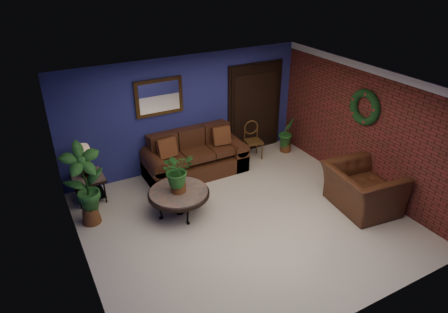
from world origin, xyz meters
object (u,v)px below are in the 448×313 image
table_lamp (84,157)px  armchair (362,189)px  coffee_table (179,194)px  end_table (88,181)px  side_chair (253,137)px  sofa (194,159)px

table_lamp → armchair: table_lamp is taller
coffee_table → end_table: 1.85m
table_lamp → armchair: 5.24m
table_lamp → armchair: (4.45, -2.72, -0.53)m
armchair → coffee_table: bearing=71.8°
table_lamp → side_chair: bearing=1.0°
coffee_table → table_lamp: table_lamp is taller
sofa → side_chair: size_ratio=2.48×
table_lamp → armchair: size_ratio=0.49×
end_table → table_lamp: 0.53m
side_chair → armchair: (0.66, -2.79, -0.08)m
end_table → armchair: armchair is taller
side_chair → end_table: bearing=-169.0°
end_table → armchair: size_ratio=0.47×
side_chair → sofa: bearing=-168.8°
end_table → armchair: bearing=-31.5°
end_table → side_chair: (3.79, 0.06, 0.08)m
sofa → armchair: sofa is taller
coffee_table → side_chair: 2.76m
end_table → table_lamp: (0.00, 0.00, 0.53)m
sofa → side_chair: sofa is taller
sofa → end_table: 2.26m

